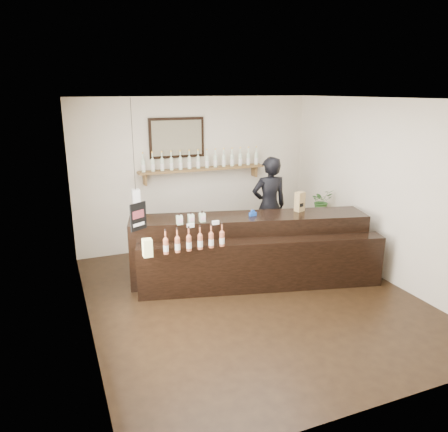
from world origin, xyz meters
TOP-DOWN VIEW (x-y plane):
  - ground at (0.00, 0.00)m, footprint 5.00×5.00m
  - room_shell at (0.00, 0.00)m, footprint 5.00×5.00m
  - back_wall_decor at (-0.14, 2.37)m, footprint 2.66×0.96m
  - counter at (0.27, 0.56)m, footprint 3.73×1.85m
  - promo_sign at (-1.46, 0.62)m, footprint 0.25×0.16m
  - paper_bag at (1.13, 0.63)m, footprint 0.17×0.15m
  - tape_dispenser at (0.32, 0.66)m, footprint 0.12×0.06m
  - side_cabinet at (2.00, 1.27)m, footprint 0.51×0.61m
  - potted_plant at (2.00, 1.27)m, footprint 0.39×0.34m
  - shopkeeper at (1.07, 1.55)m, footprint 0.78×0.55m

SIDE VIEW (x-z plane):
  - ground at x=0.00m, z-range 0.00..0.00m
  - side_cabinet at x=2.00m, z-range 0.00..0.76m
  - counter at x=0.27m, z-range -0.12..1.08m
  - potted_plant at x=2.00m, z-range 0.76..1.18m
  - shopkeeper at x=1.07m, z-range 0.00..2.02m
  - tape_dispenser at x=0.32m, z-range 1.02..1.12m
  - paper_bag at x=1.13m, z-range 1.03..1.34m
  - promo_sign at x=-1.46m, z-range 1.03..1.42m
  - room_shell at x=0.00m, z-range -0.80..4.20m
  - back_wall_decor at x=-0.14m, z-range 0.91..2.60m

